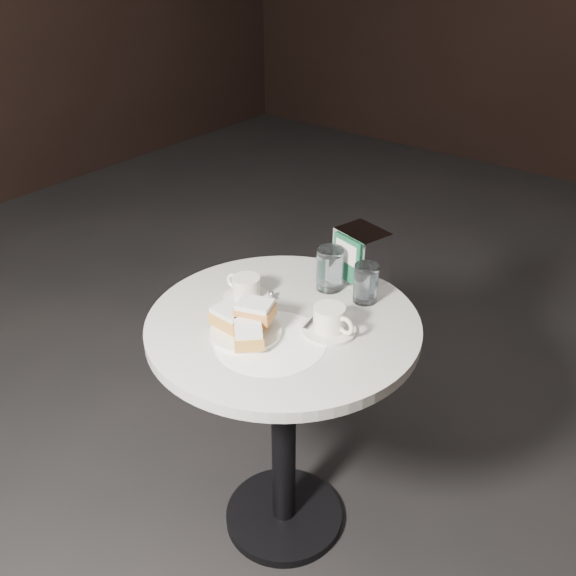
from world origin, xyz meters
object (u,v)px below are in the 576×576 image
Objects in this scene: water_glass_left at (330,269)px; water_glass_right at (366,284)px; napkin_dispenser at (361,255)px; beignet_plate at (245,324)px; cafe_table at (283,381)px; coffee_cup_right at (330,321)px; coffee_cup_left at (246,290)px.

water_glass_left is 0.11m from water_glass_right.
water_glass_left is at bearing -177.86° from water_glass_right.
napkin_dispenser is (-0.07, 0.09, 0.02)m from water_glass_right.
cafe_table is at bearing 73.93° from beignet_plate.
coffee_cup_right is 0.28m from napkin_dispenser.
water_glass_right is (0.14, 0.32, 0.02)m from beignet_plate.
beignet_plate is 1.51× the size of napkin_dispenser.
water_glass_left is (-0.00, 0.20, 0.26)m from cafe_table.
napkin_dispenser is (0.07, 0.41, 0.04)m from beignet_plate.
water_glass_right is (-0.01, 0.18, 0.02)m from coffee_cup_right.
water_glass_left reaches higher than cafe_table.
water_glass_left is 1.12× the size of water_glass_right.
coffee_cup_right is (0.12, 0.03, 0.23)m from cafe_table.
napkin_dispenser is (0.18, 0.28, 0.05)m from coffee_cup_left.
coffee_cup_left is 0.91× the size of napkin_dispenser.
napkin_dispenser is at bearing 82.34° from cafe_table.
beignet_plate reaches higher than cafe_table.
napkin_dispenser reaches higher than coffee_cup_right.
water_glass_right reaches higher than coffee_cup_left.
water_glass_left is at bearing 54.50° from coffee_cup_left.
coffee_cup_left is (-0.14, 0.02, 0.23)m from cafe_table.
water_glass_left is 0.10m from napkin_dispenser.
napkin_dispenser reaches higher than beignet_plate.
water_glass_right reaches higher than coffee_cup_right.
water_glass_right is (0.11, 0.00, -0.01)m from water_glass_left.
water_glass_left is 0.79× the size of napkin_dispenser.
water_glass_right is at bearing -35.44° from napkin_dispenser.
cafe_table is 4.95× the size of napkin_dispenser.
coffee_cup_left is at bearing -108.26° from napkin_dispenser.
napkin_dispenser is at bearing 111.89° from coffee_cup_right.
water_glass_left is at bearing -98.93° from napkin_dispenser.
coffee_cup_right is 1.40× the size of water_glass_right.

